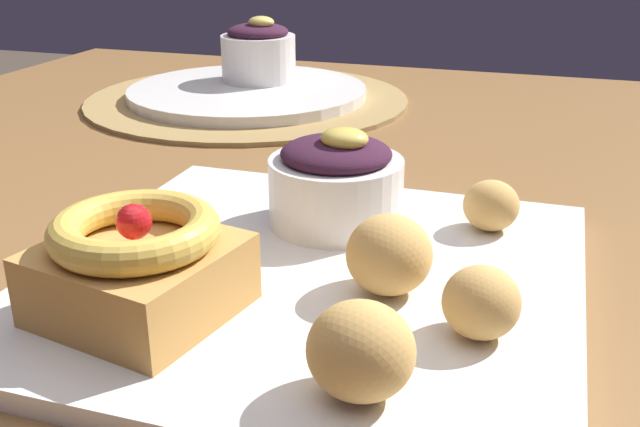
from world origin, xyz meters
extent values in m
cube|color=brown|center=(0.00, 0.00, 0.71)|extent=(1.26, 1.11, 0.04)
cylinder|color=brown|center=(-0.54, 0.47, 0.34)|extent=(0.07, 0.07, 0.69)
cylinder|color=#997A47|center=(-0.25, 0.30, 0.73)|extent=(0.37, 0.37, 0.00)
cube|color=white|center=(-0.03, -0.13, 0.74)|extent=(0.31, 0.31, 0.01)
cube|color=#C68E47|center=(-0.10, -0.20, 0.76)|extent=(0.11, 0.10, 0.04)
torus|color=#E5BC4C|center=(-0.10, -0.20, 0.79)|extent=(0.10, 0.10, 0.02)
sphere|color=red|center=(-0.10, -0.20, 0.79)|extent=(0.02, 0.02, 0.02)
cylinder|color=white|center=(-0.04, -0.05, 0.76)|extent=(0.09, 0.09, 0.04)
ellipsoid|color=#38192D|center=(-0.04, -0.05, 0.79)|extent=(0.07, 0.07, 0.02)
ellipsoid|color=#E5CC56|center=(-0.03, -0.06, 0.80)|extent=(0.03, 0.03, 0.01)
ellipsoid|color=tan|center=(0.02, -0.14, 0.76)|extent=(0.05, 0.05, 0.04)
ellipsoid|color=tan|center=(0.07, -0.17, 0.76)|extent=(0.04, 0.04, 0.04)
ellipsoid|color=tan|center=(0.06, -0.03, 0.76)|extent=(0.04, 0.04, 0.03)
ellipsoid|color=tan|center=(0.03, -0.23, 0.76)|extent=(0.05, 0.04, 0.04)
cylinder|color=white|center=(-0.25, 0.30, 0.74)|extent=(0.28, 0.28, 0.01)
cylinder|color=white|center=(-0.25, 0.33, 0.77)|extent=(0.09, 0.09, 0.05)
ellipsoid|color=#38192D|center=(-0.25, 0.33, 0.80)|extent=(0.07, 0.07, 0.02)
ellipsoid|color=#EAD666|center=(-0.24, 0.33, 0.82)|extent=(0.03, 0.03, 0.01)
camera|label=1|loc=(0.10, -0.50, 0.94)|focal=41.87mm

